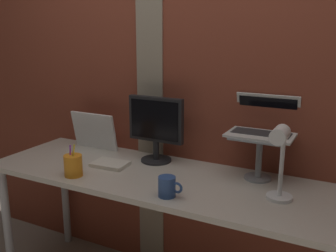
{
  "coord_description": "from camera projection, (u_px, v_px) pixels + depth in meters",
  "views": [
    {
      "loc": [
        0.94,
        -1.72,
        1.55
      ],
      "look_at": [
        0.0,
        0.09,
        1.03
      ],
      "focal_mm": 41.65,
      "sensor_mm": 36.0,
      "label": 1
    }
  ],
  "objects": [
    {
      "name": "brick_wall_back",
      "position": [
        190.0,
        74.0,
        2.28
      ],
      "size": [
        3.34,
        0.16,
        2.55
      ],
      "color": "brown",
      "rests_on": "ground_plane"
    },
    {
      "name": "desk",
      "position": [
        159.0,
        189.0,
        2.1
      ],
      "size": [
        1.96,
        0.63,
        0.78
      ],
      "color": "beige",
      "rests_on": "ground_plane"
    },
    {
      "name": "monitor",
      "position": [
        156.0,
        124.0,
        2.25
      ],
      "size": [
        0.34,
        0.18,
        0.38
      ],
      "color": "black",
      "rests_on": "desk"
    },
    {
      "name": "laptop_stand",
      "position": [
        259.0,
        150.0,
        2.0
      ],
      "size": [
        0.28,
        0.22,
        0.23
      ],
      "color": "gray",
      "rests_on": "desk"
    },
    {
      "name": "laptop",
      "position": [
        264.0,
        123.0,
        2.02
      ],
      "size": [
        0.33,
        0.27,
        0.2
      ],
      "color": "silver",
      "rests_on": "laptop_stand"
    },
    {
      "name": "whiteboard_panel",
      "position": [
        94.0,
        131.0,
        2.51
      ],
      "size": [
        0.32,
        0.06,
        0.24
      ],
      "primitive_type": "cube",
      "rotation": [
        0.19,
        0.0,
        0.0
      ],
      "color": "white",
      "rests_on": "desk"
    },
    {
      "name": "desk_lamp",
      "position": [
        280.0,
        156.0,
        1.7
      ],
      "size": [
        0.12,
        0.2,
        0.36
      ],
      "color": "white",
      "rests_on": "desk"
    },
    {
      "name": "pen_cup",
      "position": [
        73.0,
        165.0,
        2.06
      ],
      "size": [
        0.1,
        0.1,
        0.18
      ],
      "color": "orange",
      "rests_on": "desk"
    },
    {
      "name": "coffee_mug",
      "position": [
        167.0,
        187.0,
        1.81
      ],
      "size": [
        0.12,
        0.08,
        0.1
      ],
      "color": "#2D4C8C",
      "rests_on": "desk"
    },
    {
      "name": "paper_clutter_stack",
      "position": [
        110.0,
        164.0,
        2.22
      ],
      "size": [
        0.21,
        0.15,
        0.02
      ],
      "primitive_type": "cube",
      "rotation": [
        0.0,
        0.0,
        0.05
      ],
      "color": "silver",
      "rests_on": "desk"
    }
  ]
}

